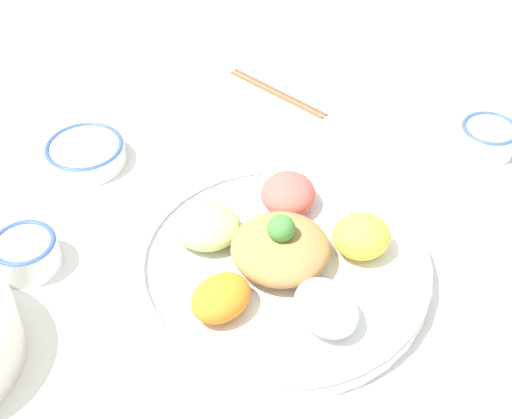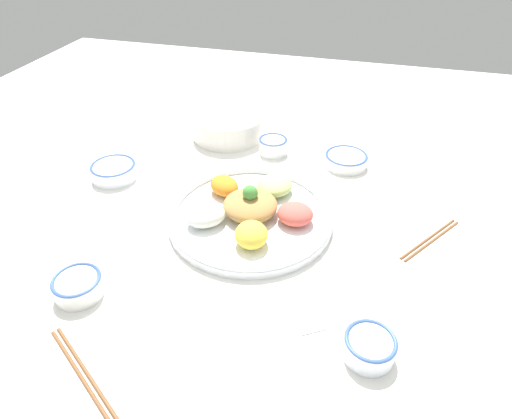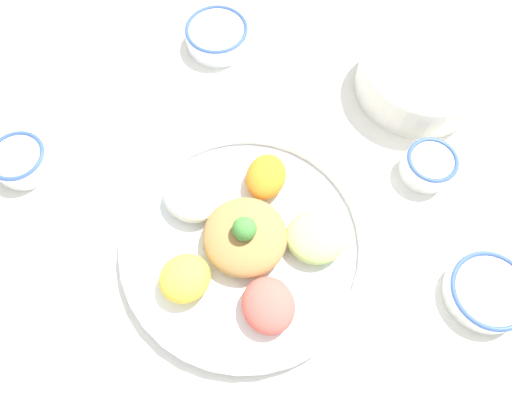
% 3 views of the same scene
% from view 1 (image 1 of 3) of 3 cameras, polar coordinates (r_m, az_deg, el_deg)
% --- Properties ---
extents(ground_plane, '(2.40, 2.40, 0.00)m').
position_cam_1_polar(ground_plane, '(0.90, 2.30, -6.19)').
color(ground_plane, white).
extents(salad_platter, '(0.38, 0.38, 0.10)m').
position_cam_1_polar(salad_platter, '(0.89, 1.94, -3.97)').
color(salad_platter, white).
rests_on(salad_platter, ground_plane).
extents(sauce_bowl_red, '(0.12, 0.12, 0.03)m').
position_cam_1_polar(sauce_bowl_red, '(1.09, -13.49, 4.44)').
color(sauce_bowl_red, white).
rests_on(sauce_bowl_red, ground_plane).
extents(sauce_bowl_dark, '(0.09, 0.09, 0.04)m').
position_cam_1_polar(sauce_bowl_dark, '(1.13, 18.08, 5.55)').
color(sauce_bowl_dark, white).
rests_on(sauce_bowl_dark, ground_plane).
extents(sauce_bowl_far, '(0.08, 0.08, 0.05)m').
position_cam_1_polar(sauce_bowl_far, '(0.95, -17.86, -3.13)').
color(sauce_bowl_far, white).
rests_on(sauce_bowl_far, ground_plane).
extents(chopsticks_pair_far, '(0.13, 0.17, 0.01)m').
position_cam_1_polar(chopsticks_pair_far, '(1.21, 1.71, 9.41)').
color(chopsticks_pair_far, brown).
rests_on(chopsticks_pair_far, ground_plane).
extents(serving_spoon_main, '(0.13, 0.09, 0.01)m').
position_cam_1_polar(serving_spoon_main, '(1.06, 17.84, 1.02)').
color(serving_spoon_main, silver).
rests_on(serving_spoon_main, ground_plane).
extents(serving_spoon_extra, '(0.04, 0.12, 0.01)m').
position_cam_1_polar(serving_spoon_extra, '(1.09, 6.46, 4.65)').
color(serving_spoon_extra, silver).
rests_on(serving_spoon_extra, ground_plane).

